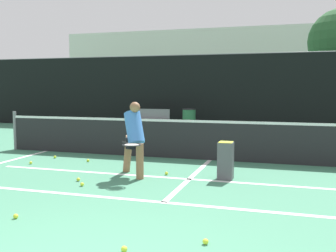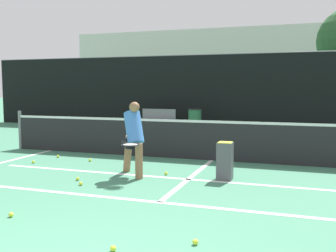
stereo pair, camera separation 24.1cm
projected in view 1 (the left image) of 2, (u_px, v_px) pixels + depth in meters
The scene contains 21 objects.
court_baseline_near at pixel (164, 202), 5.91m from camera, with size 11.00×0.10×0.01m, color white.
court_service_line at pixel (189, 179), 7.41m from camera, with size 8.25×0.10×0.01m, color white.
court_center_mark at pixel (192, 176), 7.63m from camera, with size 0.10×3.62×0.01m, color white.
court_sideline_left at pixel (0, 163), 8.95m from camera, with size 0.10×4.62×0.01m, color white.
net at pixel (210, 139), 9.30m from camera, with size 11.09×0.09×1.07m.
fence_back at pixel (243, 92), 15.59m from camera, with size 24.00×0.06×3.07m.
player_practicing at pixel (134, 136), 7.60m from camera, with size 0.80×1.16×1.46m.
tennis_ball_scattered_0 at pixel (31, 163), 8.86m from camera, with size 0.07×0.07×0.07m, color #D1E033.
tennis_ball_scattered_1 at pixel (206, 242), 4.33m from camera, with size 0.07×0.07×0.07m, color #D1E033.
tennis_ball_scattered_2 at pixel (88, 160), 9.12m from camera, with size 0.07×0.07×0.07m, color #D1E033.
tennis_ball_scattered_3 at pixel (166, 173), 7.77m from camera, with size 0.07×0.07×0.07m, color #D1E033.
tennis_ball_scattered_4 at pixel (55, 157), 9.59m from camera, with size 0.07×0.07×0.07m, color #D1E033.
tennis_ball_scattered_5 at pixel (124, 249), 4.13m from camera, with size 0.07×0.07×0.07m, color #D1E033.
tennis_ball_scattered_7 at pixel (78, 179), 7.25m from camera, with size 0.07×0.07×0.07m, color #D1E033.
tennis_ball_scattered_8 at pixel (16, 216), 5.18m from camera, with size 0.07×0.07×0.07m, color #D1E033.
tennis_ball_scattered_10 at pixel (82, 184), 6.89m from camera, with size 0.07×0.07×0.07m, color #D1E033.
ball_hopper at pixel (226, 160), 7.39m from camera, with size 0.28×0.28×0.71m.
courtside_bench at pixel (152, 119), 15.70m from camera, with size 1.41×0.38×0.86m.
trash_bin at pixel (189, 120), 15.25m from camera, with size 0.53×0.53×0.90m.
parked_car at pixel (253, 109), 19.65m from camera, with size 1.66×4.61×1.53m.
building_far at pixel (268, 68), 32.73m from camera, with size 36.00×2.40×6.65m, color beige.
Camera 1 is at (1.75, -2.60, 1.73)m, focal length 42.00 mm.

